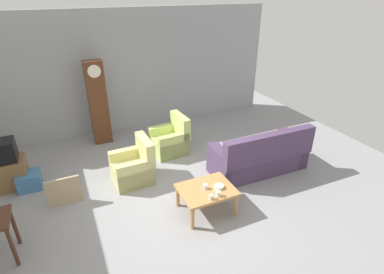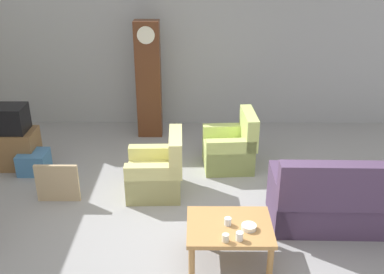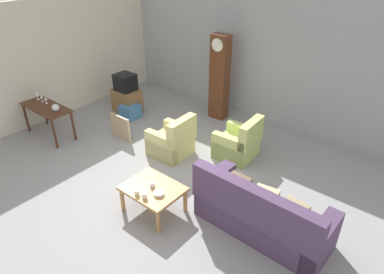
{
  "view_description": "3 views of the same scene",
  "coord_description": "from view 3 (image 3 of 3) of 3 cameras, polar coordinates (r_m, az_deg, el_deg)",
  "views": [
    {
      "loc": [
        -1.73,
        -4.48,
        3.7
      ],
      "look_at": [
        0.55,
        0.51,
        0.94
      ],
      "focal_mm": 28.46,
      "sensor_mm": 36.0,
      "label": 1
    },
    {
      "loc": [
        -0.08,
        -4.77,
        3.45
      ],
      "look_at": [
        -0.11,
        0.57,
        1.02
      ],
      "focal_mm": 41.95,
      "sensor_mm": 36.0,
      "label": 2
    },
    {
      "loc": [
        3.7,
        -3.68,
        4.08
      ],
      "look_at": [
        0.17,
        0.6,
        0.84
      ],
      "focal_mm": 32.5,
      "sensor_mm": 36.0,
      "label": 3
    }
  ],
  "objects": [
    {
      "name": "garage_door_wall",
      "position": [
        8.54,
        12.36,
        12.7
      ],
      "size": [
        8.4,
        0.16,
        3.2
      ],
      "primitive_type": "cube",
      "color": "#9EA0A5",
      "rests_on": "ground_plane"
    },
    {
      "name": "console_table_dark",
      "position": [
        8.54,
        -22.75,
        4.0
      ],
      "size": [
        1.3,
        0.56,
        0.74
      ],
      "color": "#472819",
      "rests_on": "ground_plane"
    },
    {
      "name": "glass_dome_cloche",
      "position": [
        8.15,
        -21.49,
        4.51
      ],
      "size": [
        0.16,
        0.16,
        0.16
      ],
      "primitive_type": "sphere",
      "color": "silver",
      "rests_on": "console_table_dark"
    },
    {
      "name": "wine_glass_short",
      "position": [
        8.59,
        -22.88,
        5.74
      ],
      "size": [
        0.07,
        0.07,
        0.17
      ],
      "color": "silver",
      "rests_on": "console_table_dark"
    },
    {
      "name": "cup_blue_rimmed",
      "position": [
        5.81,
        -6.56,
        -7.78
      ],
      "size": [
        0.08,
        0.08,
        0.09
      ],
      "primitive_type": "cylinder",
      "color": "silver",
      "rests_on": "coffee_table_wood"
    },
    {
      "name": "grandfather_clock",
      "position": [
        8.61,
        4.55,
        9.68
      ],
      "size": [
        0.44,
        0.3,
        2.11
      ],
      "color": "#562D19",
      "rests_on": "ground_plane"
    },
    {
      "name": "coffee_table_wood",
      "position": [
        5.86,
        -6.41,
        -8.76
      ],
      "size": [
        0.96,
        0.76,
        0.47
      ],
      "color": "#B27F47",
      "rests_on": "ground_plane"
    },
    {
      "name": "storage_box_blue",
      "position": [
        9.04,
        -10.09,
        4.15
      ],
      "size": [
        0.44,
        0.42,
        0.34
      ],
      "primitive_type": "cube",
      "color": "teal",
      "rests_on": "ground_plane"
    },
    {
      "name": "wine_glass_mid",
      "position": [
        8.73,
        -23.46,
        6.02
      ],
      "size": [
        0.06,
        0.06,
        0.18
      ],
      "color": "silver",
      "rests_on": "console_table_dark"
    },
    {
      "name": "cup_white_porcelain",
      "position": [
        5.6,
        -7.82,
        -9.48
      ],
      "size": [
        0.08,
        0.08,
        0.1
      ],
      "primitive_type": "cylinder",
      "color": "white",
      "rests_on": "coffee_table_wood"
    },
    {
      "name": "pegboard_wall_left",
      "position": [
        9.28,
        -22.6,
        11.46
      ],
      "size": [
        0.12,
        6.4,
        2.88
      ],
      "primitive_type": "cube",
      "color": "beige",
      "rests_on": "ground_plane"
    },
    {
      "name": "wine_glass_tall",
      "position": [
        8.88,
        -24.09,
        6.4
      ],
      "size": [
        0.08,
        0.08,
        0.2
      ],
      "color": "silver",
      "rests_on": "console_table_dark"
    },
    {
      "name": "armchair_olive_far",
      "position": [
        7.3,
        7.58,
        -1.16
      ],
      "size": [
        0.84,
        0.81,
        0.92
      ],
      "color": "#BED270",
      "rests_on": "ground_plane"
    },
    {
      "name": "couch_floral",
      "position": [
        5.57,
        11.25,
        -12.41
      ],
      "size": [
        2.11,
        0.92,
        1.04
      ],
      "color": "#4C3856",
      "rests_on": "ground_plane"
    },
    {
      "name": "armchair_olive_near",
      "position": [
        7.32,
        -3.29,
        -0.82
      ],
      "size": [
        0.81,
        0.78,
        0.92
      ],
      "color": "#CCC67A",
      "rests_on": "ground_plane"
    },
    {
      "name": "cup_cream_tall",
      "position": [
        5.68,
        -9.05,
        -8.99
      ],
      "size": [
        0.08,
        0.08,
        0.09
      ],
      "primitive_type": "cylinder",
      "color": "beige",
      "rests_on": "coffee_table_wood"
    },
    {
      "name": "tv_stand_cabinet",
      "position": [
        9.34,
        -10.6,
        5.9
      ],
      "size": [
        0.68,
        0.52,
        0.61
      ],
      "primitive_type": "cube",
      "color": "brown",
      "rests_on": "ground_plane"
    },
    {
      "name": "bowl_white_stacked",
      "position": [
        5.65,
        -5.48,
        -9.22
      ],
      "size": [
        0.17,
        0.17,
        0.05
      ],
      "primitive_type": "cylinder",
      "color": "white",
      "rests_on": "coffee_table_wood"
    },
    {
      "name": "framed_picture_leaning",
      "position": [
        8.09,
        -11.67,
        1.59
      ],
      "size": [
        0.6,
        0.05,
        0.56
      ],
      "primitive_type": "cube",
      "color": "tan",
      "rests_on": "ground_plane"
    },
    {
      "name": "ground_plane",
      "position": [
        6.62,
        -4.45,
        -7.84
      ],
      "size": [
        10.4,
        10.4,
        0.0
      ],
      "primitive_type": "plane",
      "color": "gray"
    },
    {
      "name": "tv_crt",
      "position": [
        9.15,
        -10.9,
        8.84
      ],
      "size": [
        0.48,
        0.44,
        0.42
      ],
      "primitive_type": "cube",
      "color": "black",
      "rests_on": "tv_stand_cabinet"
    }
  ]
}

